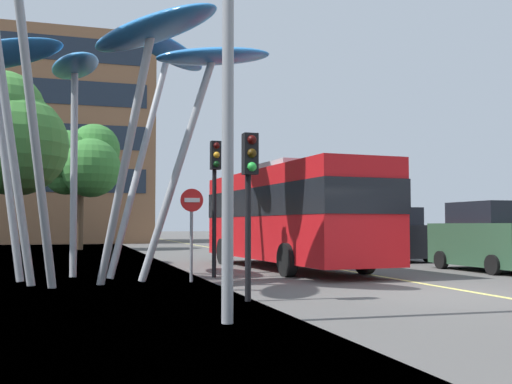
{
  "coord_description": "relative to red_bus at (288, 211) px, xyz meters",
  "views": [
    {
      "loc": [
        -7.39,
        -11.25,
        1.48
      ],
      "look_at": [
        -1.99,
        6.66,
        2.5
      ],
      "focal_mm": 42.16,
      "sensor_mm": 36.0,
      "label": 1
    }
  ],
  "objects": [
    {
      "name": "ground",
      "position": [
        -0.23,
        -7.77,
        -1.98
      ],
      "size": [
        120.0,
        240.0,
        0.1
      ],
      "color": "#54514F"
    },
    {
      "name": "red_bus",
      "position": [
        0.0,
        0.0,
        0.0
      ],
      "size": [
        3.3,
        10.37,
        3.53
      ],
      "color": "red",
      "rests_on": "ground"
    },
    {
      "name": "leaf_sculpture",
      "position": [
        -6.75,
        -3.14,
        4.28
      ],
      "size": [
        9.6,
        9.01,
        8.46
      ],
      "color": "#9EA0A5",
      "rests_on": "ground"
    },
    {
      "name": "traffic_light_kerb_near",
      "position": [
        -3.64,
        -7.86,
        0.44
      ],
      "size": [
        0.28,
        0.42,
        3.25
      ],
      "color": "black",
      "rests_on": "ground"
    },
    {
      "name": "traffic_light_kerb_far",
      "position": [
        -3.1,
        -2.54,
        0.84
      ],
      "size": [
        0.28,
        0.42,
        3.83
      ],
      "color": "black",
      "rests_on": "ground"
    },
    {
      "name": "car_parked_mid",
      "position": [
        5.84,
        -2.75,
        -0.88
      ],
      "size": [
        2.0,
        4.23,
        2.21
      ],
      "color": "#2D5138",
      "rests_on": "ground"
    },
    {
      "name": "car_parked_far",
      "position": [
        5.6,
        2.98,
        -0.91
      ],
      "size": [
        2.05,
        3.8,
        2.17
      ],
      "color": "black",
      "rests_on": "ground"
    },
    {
      "name": "car_side_street",
      "position": [
        5.99,
        10.3,
        -0.88
      ],
      "size": [
        1.95,
        4.03,
        2.25
      ],
      "color": "gold",
      "rests_on": "ground"
    },
    {
      "name": "street_lamp",
      "position": [
        -4.28,
        -10.18,
        3.01
      ],
      "size": [
        1.7,
        0.44,
        7.76
      ],
      "color": "gray",
      "rests_on": "ground"
    },
    {
      "name": "tree_pavement_far",
      "position": [
        -6.75,
        17.99,
        3.31
      ],
      "size": [
        4.87,
        4.88,
        7.63
      ],
      "color": "brown",
      "rests_on": "ground"
    },
    {
      "name": "no_entry_sign",
      "position": [
        -3.96,
        -3.59,
        -0.31
      ],
      "size": [
        0.6,
        0.12,
        2.42
      ],
      "color": "gray",
      "rests_on": "ground"
    }
  ]
}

